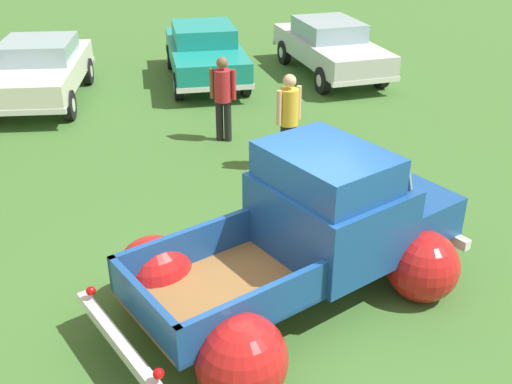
# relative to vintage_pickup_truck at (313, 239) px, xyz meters

# --- Properties ---
(ground_plane) EXTENTS (80.00, 80.00, 0.00)m
(ground_plane) POSITION_rel_vintage_pickup_truck_xyz_m (-0.37, -0.13, -0.76)
(ground_plane) COLOR #3D6B2D
(vintage_pickup_truck) EXTENTS (4.99, 3.83, 1.96)m
(vintage_pickup_truck) POSITION_rel_vintage_pickup_truck_xyz_m (0.00, 0.00, 0.00)
(vintage_pickup_truck) COLOR black
(vintage_pickup_truck) RESTS_ON ground
(show_car_1) EXTENTS (2.71, 4.46, 1.43)m
(show_car_1) POSITION_rel_vintage_pickup_truck_xyz_m (-3.27, 8.89, 0.02)
(show_car_1) COLOR black
(show_car_1) RESTS_ON ground
(show_car_2) EXTENTS (2.29, 4.45, 1.43)m
(show_car_2) POSITION_rel_vintage_pickup_truck_xyz_m (0.80, 9.33, 0.02)
(show_car_2) COLOR black
(show_car_2) RESTS_ON ground
(show_car_3) EXTENTS (1.82, 4.49, 1.43)m
(show_car_3) POSITION_rel_vintage_pickup_truck_xyz_m (4.13, 8.88, 0.02)
(show_car_3) COLOR black
(show_car_3) RESTS_ON ground
(spectator_0) EXTENTS (0.51, 0.46, 1.71)m
(spectator_0) POSITION_rel_vintage_pickup_truck_xyz_m (0.22, 5.21, 0.22)
(spectator_0) COLOR black
(spectator_0) RESTS_ON ground
(spectator_1) EXTENTS (0.53, 0.43, 1.78)m
(spectator_1) POSITION_rel_vintage_pickup_truck_xyz_m (0.98, 3.54, 0.26)
(spectator_1) COLOR black
(spectator_1) RESTS_ON ground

